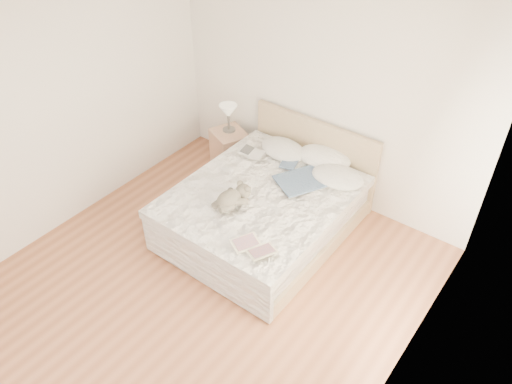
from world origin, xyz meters
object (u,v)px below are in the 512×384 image
nightstand (230,150)px  table_lamp (228,113)px  photo_book (252,153)px  teddy_bear (229,204)px  childrens_book (254,248)px  bed (266,209)px

nightstand → table_lamp: bearing=131.5°
photo_book → teddy_bear: size_ratio=0.83×
childrens_book → teddy_bear: 0.68m
childrens_book → teddy_bear: teddy_bear is taller
teddy_bear → childrens_book: bearing=-21.7°
nightstand → bed: bearing=-32.2°
bed → teddy_bear: bearing=-103.2°
nightstand → childrens_book: childrens_book is taller
nightstand → photo_book: bearing=-25.2°
table_lamp → childrens_book: 2.29m
nightstand → table_lamp: (-0.03, 0.04, 0.55)m
photo_book → table_lamp: bearing=143.0°
photo_book → bed: bearing=-49.1°
bed → teddy_bear: (-0.12, -0.51, 0.34)m
bed → nightstand: (-1.13, 0.71, -0.03)m
table_lamp → photo_book: table_lamp is taller
photo_book → teddy_bear: 1.02m
photo_book → childrens_book: (1.00, -1.28, 0.00)m
bed → table_lamp: 1.48m
nightstand → teddy_bear: (1.01, -1.22, 0.37)m
nightstand → teddy_bear: 1.63m
photo_book → childrens_book: 1.62m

